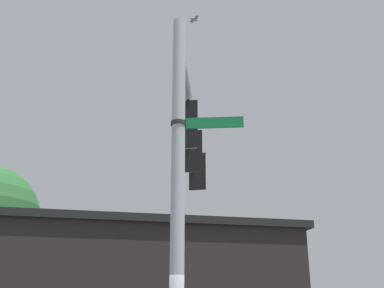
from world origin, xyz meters
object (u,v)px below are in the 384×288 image
at_px(traffic_light_mid_inner, 194,153).
at_px(bird_flying, 194,19).
at_px(street_name_sign, 197,123).
at_px(traffic_light_mid_outer, 199,173).
at_px(traffic_light_nearest_pole, 188,127).

bearing_deg(traffic_light_mid_inner, bird_flying, -77.46).
bearing_deg(street_name_sign, traffic_light_mid_outer, 101.16).
relative_size(traffic_light_nearest_pole, bird_flying, 4.00).
relative_size(traffic_light_mid_inner, traffic_light_mid_outer, 1.00).
relative_size(traffic_light_mid_inner, street_name_sign, 0.94).
xyz_separation_m(traffic_light_mid_inner, street_name_sign, (0.95, -4.22, -0.85)).
xyz_separation_m(street_name_sign, bird_flying, (-0.83, 3.67, 4.89)).
bearing_deg(traffic_light_mid_outer, traffic_light_mid_inner, -82.09).
relative_size(street_name_sign, bird_flying, 4.26).
bearing_deg(traffic_light_mid_outer, street_name_sign, -78.84).
distance_m(traffic_light_nearest_pole, street_name_sign, 2.47).
height_order(traffic_light_mid_inner, street_name_sign, traffic_light_mid_inner).
distance_m(traffic_light_mid_inner, street_name_sign, 4.41).
height_order(traffic_light_mid_outer, street_name_sign, traffic_light_mid_outer).
distance_m(traffic_light_nearest_pole, bird_flying, 4.29).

